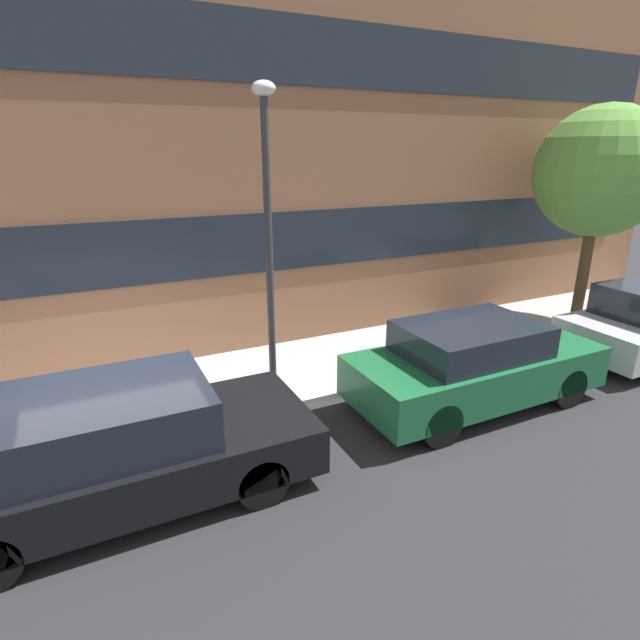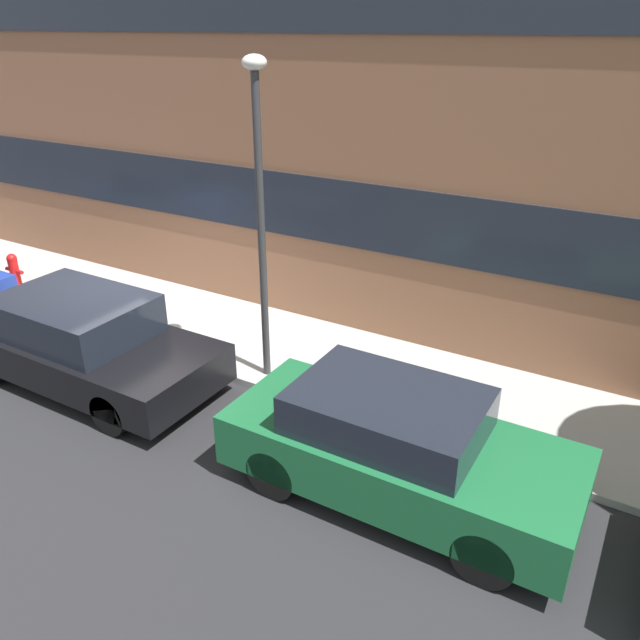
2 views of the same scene
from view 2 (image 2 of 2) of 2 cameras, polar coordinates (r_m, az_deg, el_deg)
ground_plane at (r=10.92m, az=-15.93°, el=-2.89°), size 56.00×56.00×0.00m
sidewalk_strip at (r=11.66m, az=-11.76°, el=-0.25°), size 28.00×2.44×0.11m
rowhouse_facade at (r=11.82m, az=-8.23°, el=24.93°), size 28.00×1.02×9.87m
parked_car_black at (r=10.06m, az=-20.77°, el=-1.83°), size 4.23×1.80×1.37m
parked_car_green at (r=7.25m, az=6.97°, el=-11.40°), size 4.00×1.64×1.35m
fire_hydrant at (r=14.15m, az=-26.16°, el=4.08°), size 0.49×0.28×0.72m
lamp_post at (r=8.67m, az=-5.53°, el=11.48°), size 0.32×0.32×4.57m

